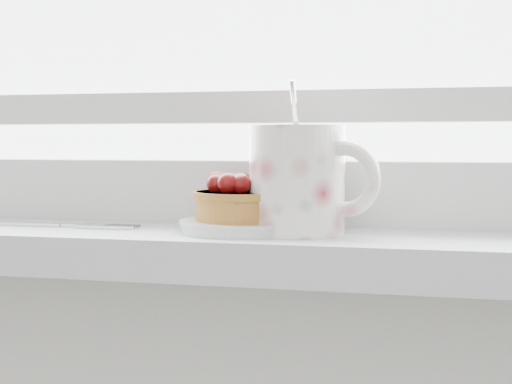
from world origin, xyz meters
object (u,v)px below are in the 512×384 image
(floral_mug, at_px, (300,177))
(saucer, at_px, (240,226))
(raspberry_tart, at_px, (240,199))
(fork, at_px, (47,224))

(floral_mug, bearing_deg, saucer, -179.77)
(floral_mug, bearing_deg, raspberry_tart, -179.84)
(fork, bearing_deg, raspberry_tart, 0.52)
(saucer, relative_size, raspberry_tart, 1.31)
(raspberry_tart, height_order, fork, raspberry_tart)
(saucer, relative_size, floral_mug, 0.80)
(saucer, bearing_deg, fork, -179.50)
(floral_mug, bearing_deg, fork, -179.56)
(floral_mug, xyz_separation_m, fork, (-0.28, -0.00, -0.05))
(saucer, height_order, floral_mug, floral_mug)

